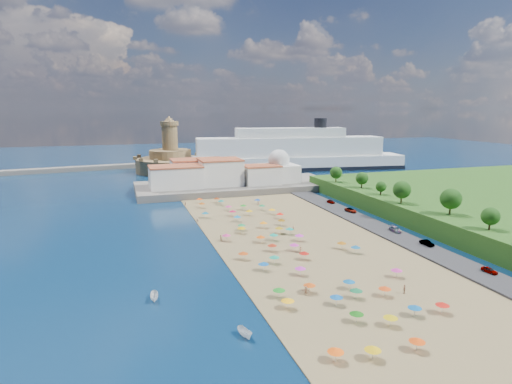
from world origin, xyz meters
name	(u,v)px	position (x,y,z in m)	size (l,w,h in m)	color
ground	(269,235)	(0.00, 0.00, 0.00)	(700.00, 700.00, 0.00)	#071938
terrace	(236,186)	(10.00, 73.00, 1.50)	(90.00, 36.00, 3.00)	#59544C
jetty	(178,178)	(-12.00, 108.00, 1.20)	(18.00, 70.00, 2.40)	#59544C
waterfront_buildings	(208,173)	(-3.05, 73.64, 7.88)	(57.00, 29.00, 11.00)	silver
domed_building	(279,169)	(30.00, 71.00, 8.97)	(16.00, 16.00, 15.00)	silver
fortress	(171,161)	(-12.00, 138.00, 6.68)	(40.00, 40.00, 32.40)	olive
cruise_ship	(290,155)	(58.16, 125.25, 9.14)	(142.76, 38.22, 30.86)	black
beach_parasols	(279,239)	(-1.22, -11.29, 2.15)	(32.04, 115.32, 2.20)	gray
beachgoers	(259,235)	(-4.07, -2.41, 1.15)	(30.68, 92.84, 1.89)	tan
moored_boats	(193,312)	(-29.84, -43.15, 0.76)	(14.94, 22.50, 1.54)	white
parked_cars	(381,223)	(36.00, -3.00, 1.38)	(2.92, 78.63, 1.42)	gray
hillside_trees	(430,197)	(48.37, -9.42, 10.17)	(11.04, 110.36, 7.80)	#382314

